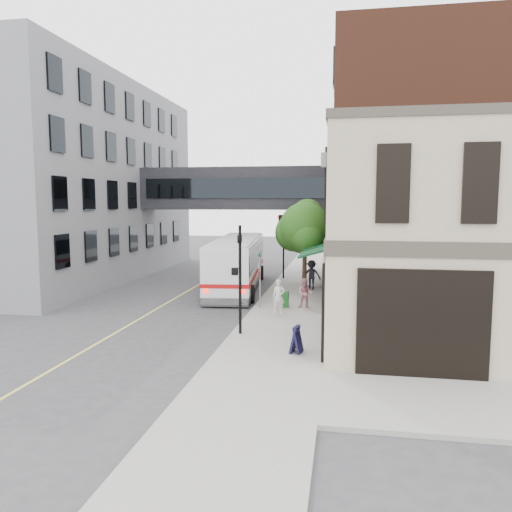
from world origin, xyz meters
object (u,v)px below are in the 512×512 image
at_px(pedestrian_b, 305,293).
at_px(pedestrian_c, 312,275).
at_px(newspaper_box, 284,299).
at_px(pedestrian_a, 279,296).
at_px(sandwich_board, 296,339).
at_px(bus, 237,261).

distance_m(pedestrian_b, pedestrian_c, 5.57).
height_order(pedestrian_b, pedestrian_c, pedestrian_c).
xyz_separation_m(pedestrian_c, newspaper_box, (-1.04, -5.48, -0.50)).
relative_size(pedestrian_a, sandwich_board, 1.69).
bearing_deg(bus, pedestrian_a, -63.03).
distance_m(pedestrian_a, newspaper_box, 1.56).
bearing_deg(pedestrian_c, pedestrian_a, -96.43).
bearing_deg(sandwich_board, pedestrian_a, 115.29).
bearing_deg(pedestrian_b, bus, 137.22).
xyz_separation_m(pedestrian_a, pedestrian_c, (1.15, 6.98, 0.07)).
height_order(pedestrian_a, sandwich_board, pedestrian_a).
height_order(pedestrian_a, pedestrian_b, pedestrian_a).
bearing_deg(pedestrian_a, sandwich_board, -77.23).
xyz_separation_m(pedestrian_a, newspaper_box, (0.11, 1.50, -0.43)).
distance_m(pedestrian_a, pedestrian_b, 1.83).
height_order(bus, sandwich_board, bus).
height_order(pedestrian_b, sandwich_board, pedestrian_b).
distance_m(bus, pedestrian_b, 7.47).
height_order(bus, pedestrian_a, bus).
height_order(newspaper_box, sandwich_board, sandwich_board).
relative_size(pedestrian_b, sandwich_board, 1.56).
xyz_separation_m(bus, newspaper_box, (3.71, -5.59, -1.22)).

